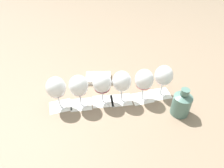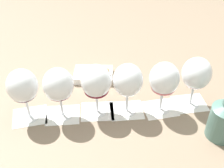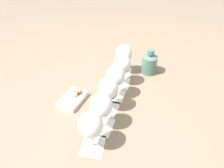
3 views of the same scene
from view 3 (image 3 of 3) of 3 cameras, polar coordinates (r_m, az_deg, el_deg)
ground_plane at (r=1.06m, az=0.12°, el=-5.12°), size 8.00×8.00×0.00m
tasting_card_0 at (r=1.28m, az=3.21°, el=3.42°), size 0.14×0.14×0.00m
tasting_card_1 at (r=1.18m, az=2.65°, el=0.28°), size 0.15×0.14×0.00m
tasting_card_2 at (r=1.10m, az=0.93°, el=-3.34°), size 0.14×0.13×0.00m
tasting_card_3 at (r=1.03m, az=-0.96°, el=-6.91°), size 0.14×0.13×0.00m
tasting_card_4 at (r=0.95m, az=-2.79°, el=-11.89°), size 0.14×0.13×0.00m
tasting_card_5 at (r=0.89m, az=-5.52°, el=-17.11°), size 0.15×0.14×0.00m
wine_glass_0 at (r=1.21m, az=3.41°, el=8.31°), size 0.10×0.10×0.19m
wine_glass_1 at (r=1.11m, az=2.84°, el=5.40°), size 0.10×0.10×0.19m
wine_glass_2 at (r=1.02m, az=1.00°, el=1.95°), size 0.10×0.10×0.19m
wine_glass_3 at (r=0.94m, az=-1.04°, el=-1.48°), size 0.10×0.10×0.19m
wine_glass_4 at (r=0.86m, az=-3.04°, el=-6.50°), size 0.10×0.10×0.19m
wine_glass_5 at (r=0.79m, az=-6.07°, el=-11.91°), size 0.10×0.10×0.19m
ceramic_vase at (r=1.26m, az=10.67°, el=5.92°), size 0.09×0.09×0.16m
snack_dish at (r=1.08m, az=-10.99°, el=-3.98°), size 0.17×0.14×0.06m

